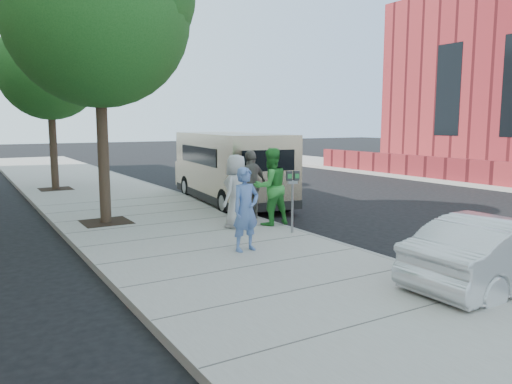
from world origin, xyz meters
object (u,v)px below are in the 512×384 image
tree_far (50,65)px  person_green_shirt (271,187)px  tree_near (99,7)px  person_officer (246,209)px  sedan (503,253)px  person_striped_polo (251,185)px  person_gray_shirt (236,191)px  van (230,167)px  parking_meter (293,188)px

tree_far → person_green_shirt: tree_far is taller
tree_near → person_officer: tree_near is taller
sedan → person_green_shirt: 5.84m
person_officer → person_striped_polo: size_ratio=0.91×
sedan → person_gray_shirt: size_ratio=2.08×
tree_near → van: tree_near is taller
parking_meter → person_striped_polo: bearing=106.5°
parking_meter → person_officer: person_officer is taller
parking_meter → person_gray_shirt: size_ratio=0.81×
parking_meter → van: size_ratio=0.22×
van → tree_near: bearing=-151.6°
tree_far → person_striped_polo: tree_far is taller
tree_near → person_green_shirt: 6.14m
person_striped_polo → person_green_shirt: bearing=72.0°
parking_meter → person_officer: size_ratio=0.86×
tree_near → person_officer: size_ratio=4.45×
sedan → person_striped_polo: 6.78m
person_officer → person_green_shirt: 2.66m
person_green_shirt → person_striped_polo: bearing=-89.2°
person_green_shirt → person_gray_shirt: person_green_shirt is taller
person_officer → person_gray_shirt: bearing=59.1°
van → person_officer: van is taller
parking_meter → tree_near: bearing=152.2°
parking_meter → person_green_shirt: size_ratio=0.75×
tree_near → tree_far: size_ratio=1.16×
person_officer → person_striped_polo: bearing=50.8°
tree_far → tree_near: bearing=-90.0°
person_green_shirt → person_gray_shirt: 0.91m
van → sedan: size_ratio=1.76×
tree_far → parking_meter: (3.39, -11.13, -3.68)m
person_officer → person_gray_shirt: person_gray_shirt is taller
person_officer → person_gray_shirt: (0.93, 2.09, 0.05)m
tree_near → person_green_shirt: size_ratio=3.87×
van → person_striped_polo: 3.50m
tree_far → parking_meter: size_ratio=4.45×
tree_near → person_striped_polo: 5.85m
tree_near → person_striped_polo: bearing=-23.9°
tree_far → person_gray_shirt: bearing=-75.5°
person_striped_polo → sedan: bearing=78.9°
tree_near → person_gray_shirt: tree_near is taller
parking_meter → person_gray_shirt: bearing=142.7°
tree_far → person_gray_shirt: 10.94m
tree_near → person_green_shirt: bearing=-35.7°
tree_far → person_green_shirt: 11.30m
tree_far → van: size_ratio=0.99×
tree_near → sedan: bearing=-62.7°
tree_far → parking_meter: tree_far is taller
person_gray_shirt → van: bearing=-148.7°
tree_near → van: bearing=21.4°
person_officer → parking_meter: bearing=19.7°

